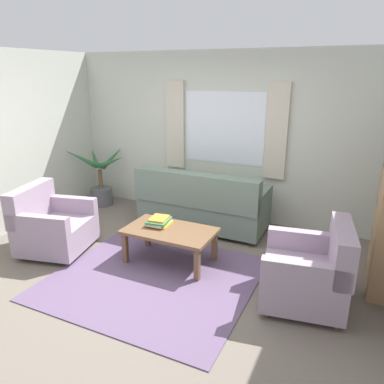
{
  "coord_description": "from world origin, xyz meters",
  "views": [
    {
      "loc": [
        2.01,
        -3.2,
        2.28
      ],
      "look_at": [
        0.16,
        0.7,
        0.87
      ],
      "focal_mm": 34.48,
      "sensor_mm": 36.0,
      "label": 1
    }
  ],
  "objects_px": {
    "potted_plant": "(101,183)",
    "armchair_right": "(310,272)",
    "couch": "(202,205)",
    "book_stack_on_table": "(159,221)",
    "armchair_left": "(52,225)",
    "coffee_table": "(170,234)"
  },
  "relations": [
    {
      "from": "potted_plant",
      "to": "armchair_right",
      "type": "bearing_deg",
      "value": -21.4
    },
    {
      "from": "couch",
      "to": "armchair_right",
      "type": "distance_m",
      "value": 2.2
    },
    {
      "from": "book_stack_on_table",
      "to": "potted_plant",
      "type": "xyz_separation_m",
      "value": [
        -1.94,
        1.27,
        -0.09
      ]
    },
    {
      "from": "couch",
      "to": "armchair_left",
      "type": "xyz_separation_m",
      "value": [
        -1.49,
        -1.52,
        -0.01
      ]
    },
    {
      "from": "armchair_right",
      "to": "book_stack_on_table",
      "type": "bearing_deg",
      "value": -106.0
    },
    {
      "from": "armchair_left",
      "to": "book_stack_on_table",
      "type": "relative_size",
      "value": 3.02
    },
    {
      "from": "couch",
      "to": "coffee_table",
      "type": "distance_m",
      "value": 1.14
    },
    {
      "from": "armchair_right",
      "to": "book_stack_on_table",
      "type": "distance_m",
      "value": 1.91
    },
    {
      "from": "armchair_left",
      "to": "potted_plant",
      "type": "distance_m",
      "value": 1.82
    },
    {
      "from": "coffee_table",
      "to": "book_stack_on_table",
      "type": "distance_m",
      "value": 0.23
    },
    {
      "from": "couch",
      "to": "armchair_right",
      "type": "relative_size",
      "value": 1.99
    },
    {
      "from": "coffee_table",
      "to": "potted_plant",
      "type": "distance_m",
      "value": 2.52
    },
    {
      "from": "armchair_right",
      "to": "coffee_table",
      "type": "relative_size",
      "value": 0.87
    },
    {
      "from": "armchair_left",
      "to": "armchair_right",
      "type": "distance_m",
      "value": 3.27
    },
    {
      "from": "couch",
      "to": "armchair_right",
      "type": "bearing_deg",
      "value": 143.81
    },
    {
      "from": "armchair_right",
      "to": "potted_plant",
      "type": "xyz_separation_m",
      "value": [
        -3.83,
        1.5,
        0.04
      ]
    },
    {
      "from": "couch",
      "to": "coffee_table",
      "type": "xyz_separation_m",
      "value": [
        0.07,
        -1.14,
        0.01
      ]
    },
    {
      "from": "couch",
      "to": "armchair_left",
      "type": "relative_size",
      "value": 1.9
    },
    {
      "from": "armchair_left",
      "to": "couch",
      "type": "bearing_deg",
      "value": -57.28
    },
    {
      "from": "armchair_right",
      "to": "couch",
      "type": "bearing_deg",
      "value": -135.1
    },
    {
      "from": "couch",
      "to": "armchair_right",
      "type": "height_order",
      "value": "couch"
    },
    {
      "from": "armchair_left",
      "to": "armchair_right",
      "type": "height_order",
      "value": "same"
    }
  ]
}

